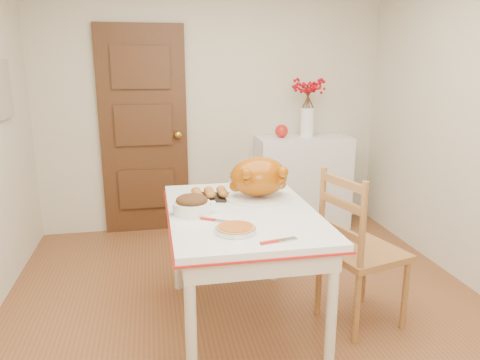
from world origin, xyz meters
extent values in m
cube|color=brown|center=(0.00, 0.00, 0.00)|extent=(3.50, 4.00, 0.00)
cube|color=beige|center=(0.00, 2.00, 1.25)|extent=(3.50, 0.00, 2.50)
cube|color=#3E240F|center=(-0.70, 1.97, 1.03)|extent=(0.85, 0.06, 2.06)
cube|color=beige|center=(-1.73, 1.20, 1.50)|extent=(0.03, 0.35, 0.45)
cube|color=silver|center=(0.90, 1.78, 0.48)|extent=(0.96, 0.43, 0.96)
sphere|color=red|center=(0.67, 1.78, 1.02)|extent=(0.13, 0.13, 0.13)
cylinder|color=#AD5319|center=(-0.20, -0.35, 0.83)|extent=(0.25, 0.25, 0.05)
cylinder|color=white|center=(-0.05, 0.56, 0.86)|extent=(0.07, 0.07, 0.10)
camera|label=1|loc=(-0.62, -2.64, 1.70)|focal=34.12mm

